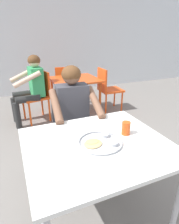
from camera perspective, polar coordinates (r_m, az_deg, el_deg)
name	(u,v)px	position (r m, az deg, el deg)	size (l,w,h in m)	color
ground_plane	(86,215)	(1.94, -1.08, -28.71)	(12.00, 12.00, 0.05)	slate
back_wall	(22,24)	(5.17, -19.86, 23.79)	(12.00, 0.12, 3.40)	silver
table_foreground	(97,151)	(1.48, 2.29, -11.69)	(1.07, 0.94, 0.73)	white
thali_tray	(100,142)	(1.43, 3.35, -9.05)	(0.33, 0.33, 0.03)	#B7BABF
drinking_cup	(126,128)	(1.55, 10.95, -4.67)	(0.07, 0.07, 0.11)	#D84C19
chair_foreground	(70,122)	(2.32, -5.85, -2.89)	(0.46, 0.45, 0.86)	#3F3F44
diner_foreground	(74,112)	(2.03, -4.60, 0.03)	(0.52, 0.58, 1.19)	#313131
table_background_red	(75,83)	(3.58, -4.47, 8.68)	(0.86, 0.79, 0.72)	#E04C19
chair_red_left	(39,93)	(3.50, -15.00, 5.72)	(0.52, 0.50, 0.89)	#EB511A
chair_red_right	(107,87)	(3.84, 5.40, 7.57)	(0.46, 0.42, 0.87)	#F14F1A
chair_red_far	(65,82)	(4.23, -7.44, 8.92)	(0.51, 0.52, 0.85)	#E85017
patron_background	(31,84)	(3.39, -17.39, 8.25)	(0.57, 0.52, 1.18)	#282828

